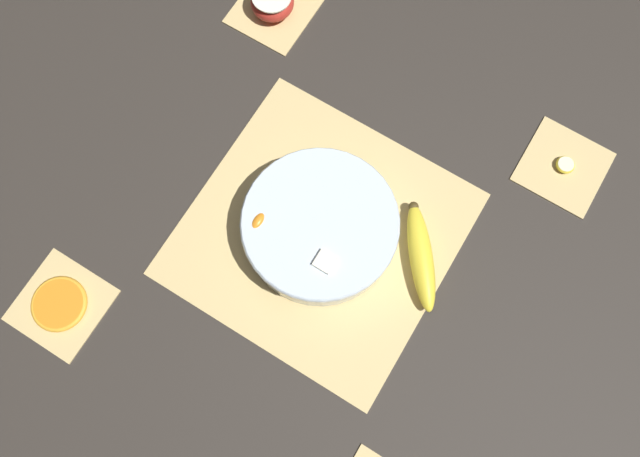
% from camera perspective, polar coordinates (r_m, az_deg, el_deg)
% --- Properties ---
extents(ground_plane, '(6.00, 6.00, 0.00)m').
position_cam_1_polar(ground_plane, '(1.04, 0.00, -0.50)').
color(ground_plane, '#2D2823').
extents(bamboo_mat_center, '(0.42, 0.43, 0.01)m').
position_cam_1_polar(bamboo_mat_center, '(1.04, 0.00, -0.45)').
color(bamboo_mat_center, '#D6B775').
rests_on(bamboo_mat_center, ground_plane).
extents(coaster_mat_near_left, '(0.14, 0.14, 0.01)m').
position_cam_1_polar(coaster_mat_near_left, '(1.23, -4.29, 19.25)').
color(coaster_mat_near_left, '#D6B775').
rests_on(coaster_mat_near_left, ground_plane).
extents(coaster_mat_near_right, '(0.14, 0.14, 0.01)m').
position_cam_1_polar(coaster_mat_near_right, '(1.10, -22.59, -6.45)').
color(coaster_mat_near_right, '#D6B775').
rests_on(coaster_mat_near_right, ground_plane).
extents(coaster_mat_far_left, '(0.14, 0.14, 0.01)m').
position_cam_1_polar(coaster_mat_far_left, '(1.16, 21.38, 5.31)').
color(coaster_mat_far_left, '#D6B775').
rests_on(coaster_mat_far_left, ground_plane).
extents(fruit_salad_bowl, '(0.25, 0.25, 0.08)m').
position_cam_1_polar(fruit_salad_bowl, '(1.00, -0.01, 0.14)').
color(fruit_salad_bowl, silver).
rests_on(fruit_salad_bowl, bamboo_mat_center).
extents(whole_banana, '(0.17, 0.14, 0.04)m').
position_cam_1_polar(whole_banana, '(1.02, 9.21, -2.49)').
color(whole_banana, yellow).
rests_on(whole_banana, bamboo_mat_center).
extents(apple_half, '(0.08, 0.08, 0.04)m').
position_cam_1_polar(apple_half, '(1.21, -4.38, 19.95)').
color(apple_half, '#B72D23').
rests_on(apple_half, coaster_mat_near_left).
extents(orange_slice_whole, '(0.09, 0.09, 0.01)m').
position_cam_1_polar(orange_slice_whole, '(1.09, -22.75, -6.38)').
color(orange_slice_whole, orange).
rests_on(orange_slice_whole, coaster_mat_near_right).
extents(banana_coin_single, '(0.03, 0.03, 0.01)m').
position_cam_1_polar(banana_coin_single, '(1.15, 21.51, 5.44)').
color(banana_coin_single, '#F4EABC').
rests_on(banana_coin_single, coaster_mat_far_left).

